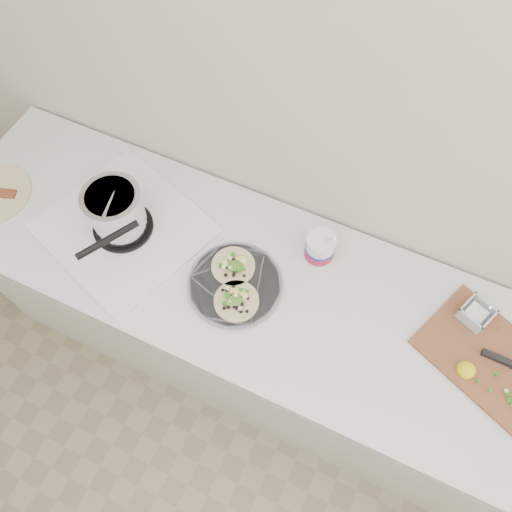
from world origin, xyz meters
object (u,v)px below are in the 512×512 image
at_px(taco_plate, 235,283).
at_px(tub, 321,248).
at_px(stove, 119,217).
at_px(cutboard, 491,354).

relative_size(taco_plate, tub, 1.40).
distance_m(stove, cutboard, 1.26).
height_order(stove, taco_plate, stove).
xyz_separation_m(stove, cutboard, (1.26, 0.09, -0.07)).
xyz_separation_m(taco_plate, cutboard, (0.81, 0.12, -0.00)).
height_order(tub, cutboard, tub).
bearing_deg(tub, cutboard, -9.14).
bearing_deg(cutboard, taco_plate, -149.38).
bearing_deg(taco_plate, stove, 176.21).
xyz_separation_m(tub, cutboard, (0.60, -0.10, -0.05)).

